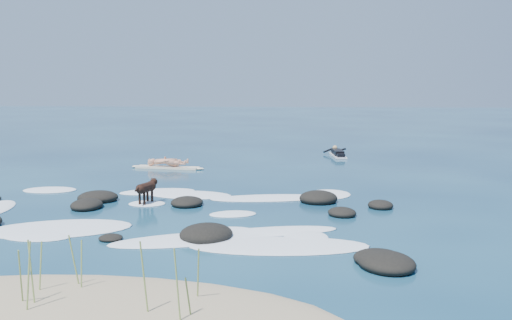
{
  "coord_description": "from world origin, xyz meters",
  "views": [
    {
      "loc": [
        3.66,
        -15.75,
        3.48
      ],
      "look_at": [
        1.95,
        4.0,
        0.9
      ],
      "focal_mm": 40.0,
      "sensor_mm": 36.0,
      "label": 1
    }
  ],
  "objects": [
    {
      "name": "paddling_surfer_rig",
      "position": [
        5.28,
        12.62,
        0.16
      ],
      "size": [
        1.19,
        2.67,
        0.46
      ],
      "rotation": [
        0.0,
        0.0,
        1.68
      ],
      "color": "white",
      "rests_on": "ground"
    },
    {
      "name": "reef_rocks",
      "position": [
        0.55,
        -1.86,
        0.09
      ],
      "size": [
        12.56,
        7.86,
        0.45
      ],
      "color": "black",
      "rests_on": "ground"
    },
    {
      "name": "ground",
      "position": [
        0.0,
        0.0,
        0.0
      ],
      "size": [
        160.0,
        160.0,
        0.0
      ],
      "primitive_type": "plane",
      "color": "#0A2642",
      "rests_on": "ground"
    },
    {
      "name": "dog",
      "position": [
        -0.97,
        0.46,
        0.51
      ],
      "size": [
        0.52,
        1.17,
        0.76
      ],
      "rotation": [
        0.0,
        0.0,
        1.28
      ],
      "color": "black",
      "rests_on": "ground"
    },
    {
      "name": "dune_grass",
      "position": [
        -0.12,
        -8.02,
        0.63
      ],
      "size": [
        4.32,
        1.79,
        1.2
      ],
      "color": "#7F994A",
      "rests_on": "ground"
    },
    {
      "name": "standing_surfer_rig",
      "position": [
        -2.14,
        7.74,
        0.73
      ],
      "size": [
        3.26,
        0.94,
        1.86
      ],
      "rotation": [
        0.0,
        0.0,
        -0.14
      ],
      "color": "#F8E8C7",
      "rests_on": "ground"
    },
    {
      "name": "breaking_foam",
      "position": [
        0.29,
        -0.92,
        0.01
      ],
      "size": [
        11.2,
        8.0,
        0.12
      ],
      "color": "white",
      "rests_on": "ground"
    }
  ]
}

